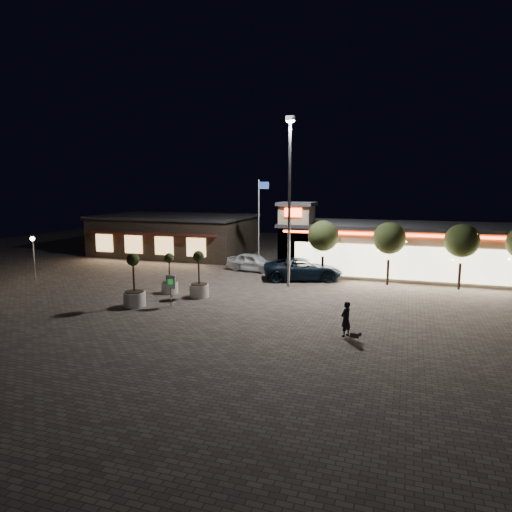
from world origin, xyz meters
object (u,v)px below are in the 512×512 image
(planter_mid, at_px, (134,290))
(valet_sign, at_px, (171,285))
(pedestrian, at_px, (346,319))
(white_sedan, at_px, (253,262))
(pickup_truck, at_px, (303,269))
(planter_left, at_px, (170,281))

(planter_mid, bearing_deg, valet_sign, 18.93)
(pedestrian, height_order, planter_mid, planter_mid)
(white_sedan, xyz_separation_m, planter_mid, (-3.15, -13.60, 0.23))
(pickup_truck, bearing_deg, planter_left, 114.10)
(pedestrian, distance_m, planter_left, 14.09)
(planter_mid, bearing_deg, pedestrian, -6.79)
(pickup_truck, height_order, planter_left, planter_left)
(pickup_truck, bearing_deg, planter_mid, 124.83)
(planter_left, distance_m, planter_mid, 3.91)
(planter_mid, relative_size, valet_sign, 1.69)
(pickup_truck, relative_size, white_sedan, 1.33)
(pickup_truck, height_order, valet_sign, valet_sign)
(white_sedan, bearing_deg, pickup_truck, -103.05)
(planter_left, relative_size, planter_mid, 0.85)
(planter_left, bearing_deg, pickup_truck, 43.65)
(planter_left, bearing_deg, planter_mid, -94.53)
(pedestrian, xyz_separation_m, valet_sign, (-11.12, 2.33, 0.49))
(pickup_truck, relative_size, planter_left, 2.21)
(white_sedan, bearing_deg, planter_left, 174.55)
(planter_mid, distance_m, valet_sign, 2.32)
(pickup_truck, bearing_deg, white_sedan, 46.53)
(pickup_truck, relative_size, planter_mid, 1.87)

